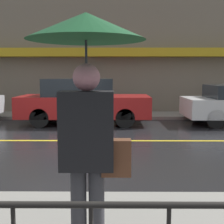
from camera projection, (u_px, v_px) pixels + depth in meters
ground_plane at (55, 141)px, 7.97m from camera, size 80.00×80.00×0.00m
sidewalk_far at (77, 115)px, 12.61m from camera, size 28.00×1.78×0.11m
lane_marking at (55, 141)px, 7.97m from camera, size 25.20×0.12×0.01m
building_storefront at (79, 50)px, 13.30m from camera, size 28.00×0.85×5.50m
pedestrian at (87, 75)px, 2.46m from camera, size 0.94×0.94×2.04m
car_red at (83, 101)px, 10.66m from camera, size 4.40×1.86×1.55m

